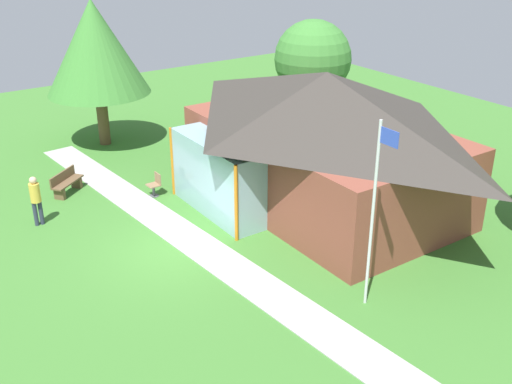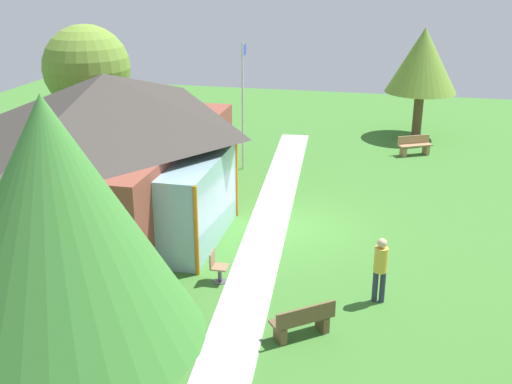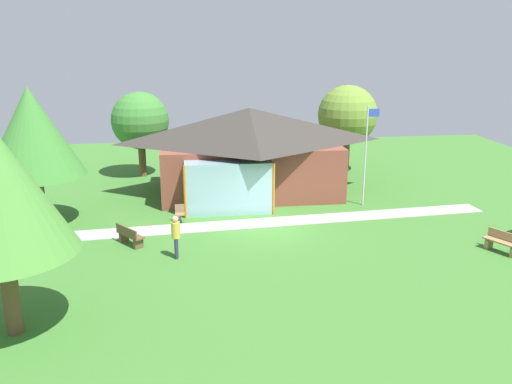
% 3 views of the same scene
% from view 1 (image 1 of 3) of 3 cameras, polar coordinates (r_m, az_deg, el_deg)
% --- Properties ---
extents(ground_plane, '(44.00, 44.00, 0.00)m').
position_cam_1_polar(ground_plane, '(19.23, -7.40, -5.46)').
color(ground_plane, '#3D752D').
extents(pavilion, '(10.53, 7.57, 4.74)m').
position_cam_1_polar(pavilion, '(21.41, 5.93, 5.09)').
color(pavilion, brown).
rests_on(pavilion, ground_plane).
extents(footpath, '(21.88, 3.09, 0.03)m').
position_cam_1_polar(footpath, '(19.51, -5.51, -4.83)').
color(footpath, '#ADADA8').
rests_on(footpath, ground_plane).
extents(flagpole, '(0.64, 0.08, 5.14)m').
position_cam_1_polar(flagpole, '(15.55, 10.95, -1.47)').
color(flagpole, silver).
rests_on(flagpole, ground_plane).
extents(bench_mid_left, '(1.27, 1.46, 0.84)m').
position_cam_1_polar(bench_mid_left, '(23.80, -17.21, 0.79)').
color(bench_mid_left, brown).
rests_on(bench_mid_left, ground_plane).
extents(patio_chair_west, '(0.45, 0.45, 0.86)m').
position_cam_1_polar(patio_chair_west, '(22.84, -9.38, 0.63)').
color(patio_chair_west, '#8C6B4C').
rests_on(patio_chair_west, ground_plane).
extents(visitor_strolling_lawn, '(0.34, 0.34, 1.74)m').
position_cam_1_polar(visitor_strolling_lawn, '(21.44, -19.81, -0.44)').
color(visitor_strolling_lawn, '#2D3347').
rests_on(visitor_strolling_lawn, ground_plane).
extents(tree_west_hedge, '(4.43, 4.43, 6.35)m').
position_cam_1_polar(tree_west_hedge, '(27.58, -14.72, 12.88)').
color(tree_west_hedge, brown).
rests_on(tree_west_hedge, ground_plane).
extents(tree_behind_pavilion_left, '(3.51, 3.51, 5.26)m').
position_cam_1_polar(tree_behind_pavilion_left, '(28.58, 5.30, 12.19)').
color(tree_behind_pavilion_left, brown).
rests_on(tree_behind_pavilion_left, ground_plane).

